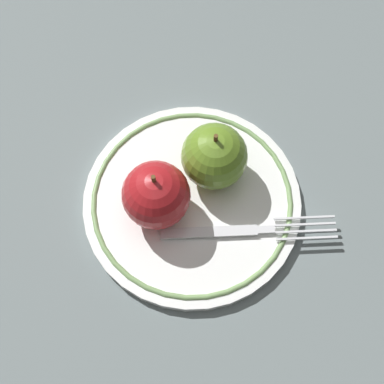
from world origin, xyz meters
TOP-DOWN VIEW (x-y plane):
  - ground_plane at (0.00, 0.00)m, footprint 2.00×2.00m
  - plate at (0.01, 0.01)m, footprint 0.25×0.25m
  - apple_red_whole at (0.02, -0.03)m, footprint 0.07×0.07m
  - apple_second_whole at (0.02, 0.05)m, footprint 0.07×0.07m
  - fork at (-0.06, -0.00)m, footprint 0.14×0.16m

SIDE VIEW (x-z plane):
  - ground_plane at x=0.00m, z-range 0.00..0.00m
  - plate at x=0.01m, z-range 0.00..0.02m
  - fork at x=-0.06m, z-range 0.02..0.02m
  - apple_red_whole at x=0.02m, z-range 0.01..0.09m
  - apple_second_whole at x=0.02m, z-range 0.01..0.09m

